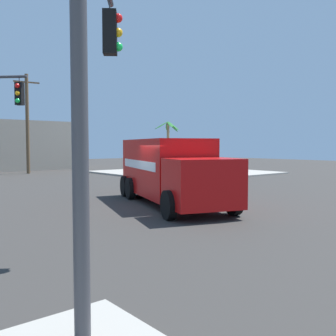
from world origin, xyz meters
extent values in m
plane|color=#33302D|center=(0.00, 0.00, 0.00)|extent=(100.00, 100.00, 0.00)
cube|color=#9E998E|center=(13.27, 13.27, 0.07)|extent=(12.87, 12.87, 0.14)
cube|color=red|center=(0.90, 1.11, 1.55)|extent=(4.24, 6.23, 2.41)
cube|color=red|center=(-0.47, -2.62, 1.20)|extent=(2.91, 2.61, 1.70)
cube|color=black|center=(-0.76, -3.43, 1.54)|extent=(1.92, 0.77, 0.88)
cube|color=#B2B2B7|center=(1.86, 3.72, 0.19)|extent=(2.23, 0.98, 0.21)
cube|color=white|center=(2.04, 0.70, 1.68)|extent=(1.68, 4.55, 0.36)
cube|color=white|center=(-0.23, 1.53, 1.68)|extent=(1.68, 4.55, 0.36)
cylinder|color=black|center=(0.72, -3.00, 0.50)|extent=(0.61, 1.04, 1.00)
cylinder|color=black|center=(-1.61, -2.15, 0.50)|extent=(0.61, 1.04, 1.00)
cylinder|color=black|center=(2.51, 1.89, 0.50)|extent=(0.61, 1.04, 1.00)
cylinder|color=black|center=(0.18, 2.74, 0.50)|extent=(0.61, 1.04, 1.00)
cylinder|color=black|center=(2.87, 2.87, 0.50)|extent=(0.61, 1.04, 1.00)
cylinder|color=black|center=(0.54, 3.73, 0.50)|extent=(0.61, 1.04, 1.00)
cylinder|color=#38383D|center=(-7.66, -7.70, 3.04)|extent=(0.20, 0.20, 5.81)
cylinder|color=#38383D|center=(-5.28, -4.50, 5.57)|extent=(0.03, 0.03, 0.25)
cube|color=black|center=(-5.28, -4.50, 4.97)|extent=(0.42, 0.42, 0.95)
sphere|color=red|center=(-5.13, -4.61, 5.29)|extent=(0.20, 0.20, 0.20)
sphere|color=#EFA314|center=(-5.13, -4.61, 4.98)|extent=(0.20, 0.20, 0.20)
sphere|color=#19CC4C|center=(-5.13, -4.61, 4.67)|extent=(0.20, 0.20, 0.20)
cylinder|color=#38383D|center=(-4.12, 4.68, 5.27)|extent=(0.03, 0.03, 0.25)
cube|color=black|center=(-4.12, 4.68, 4.67)|extent=(0.42, 0.42, 0.95)
sphere|color=red|center=(-4.25, 4.55, 4.99)|extent=(0.20, 0.20, 0.20)
sphere|color=#EFA314|center=(-4.25, 4.55, 4.68)|extent=(0.20, 0.20, 0.20)
sphere|color=#19CC4C|center=(-4.25, 4.55, 4.37)|extent=(0.20, 0.20, 0.20)
cube|color=red|center=(10.71, 15.74, 1.06)|extent=(1.17, 1.17, 1.85)
cube|color=black|center=(10.44, 15.47, 1.21)|extent=(0.49, 0.50, 1.18)
cylinder|color=#7A6647|center=(13.61, 16.00, 2.39)|extent=(0.26, 0.26, 4.49)
ellipsoid|color=#236628|center=(14.18, 15.96, 4.26)|extent=(1.22, 0.44, 1.00)
ellipsoid|color=#236628|center=(13.98, 16.50, 4.33)|extent=(1.05, 1.26, 0.87)
ellipsoid|color=#236628|center=(13.22, 16.52, 4.38)|extent=(1.09, 1.29, 0.78)
ellipsoid|color=#236628|center=(12.96, 16.11, 4.39)|extent=(1.40, 0.60, 0.76)
ellipsoid|color=#236628|center=(13.32, 15.38, 4.44)|extent=(0.92, 1.42, 0.65)
ellipsoid|color=#236628|center=(13.82, 15.43, 4.30)|extent=(0.78, 1.29, 0.94)
cylinder|color=brown|center=(2.33, 21.72, 4.34)|extent=(0.30, 0.30, 8.67)
cube|color=brown|center=(2.33, 21.72, 7.97)|extent=(2.20, 0.36, 0.12)
camera|label=1|loc=(-9.78, -11.84, 2.51)|focal=40.77mm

